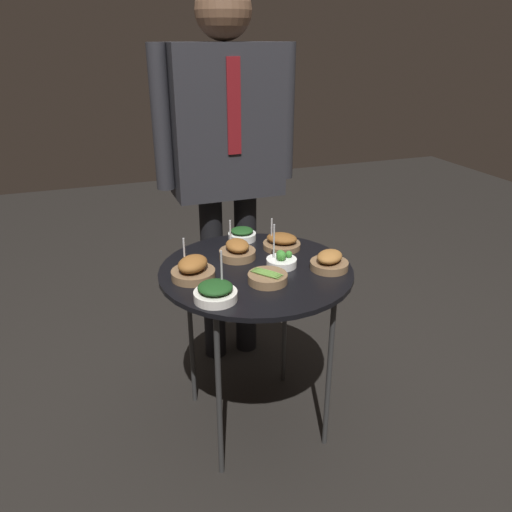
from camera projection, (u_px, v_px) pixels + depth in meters
The scene contains 11 objects.
ground_plane at pixel (256, 420), 2.12m from camera, with size 8.00×8.00×0.00m, color black.
serving_cart at pixel (256, 280), 1.85m from camera, with size 0.71×0.71×0.71m.
bowl_asparagus_front_center at pixel (267, 278), 1.72m from camera, with size 0.14×0.14×0.04m.
bowl_roast_back_right at pixel (237, 251), 1.91m from camera, with size 0.14×0.14×0.14m.
bowl_broccoli_front_left at pixel (282, 261), 1.84m from camera, with size 0.11×0.11×0.16m.
bowl_spinach_front_right at pixel (242, 235), 2.08m from camera, with size 0.12×0.12×0.05m.
bowl_roast_mid_left at pixel (193, 269), 1.75m from camera, with size 0.16×0.16×0.14m.
bowl_roast_near_rim at pixel (282, 242), 2.00m from camera, with size 0.15×0.15×0.13m.
bowl_roast_far_rim at pixel (329, 262), 1.82m from camera, with size 0.14×0.14×0.07m.
bowl_spinach_center at pixel (215, 292), 1.60m from camera, with size 0.14×0.14×0.16m.
waiter_figure at pixel (226, 141), 2.16m from camera, with size 0.63×0.24×1.70m.
Camera 1 is at (-0.56, -1.56, 1.49)m, focal length 35.00 mm.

